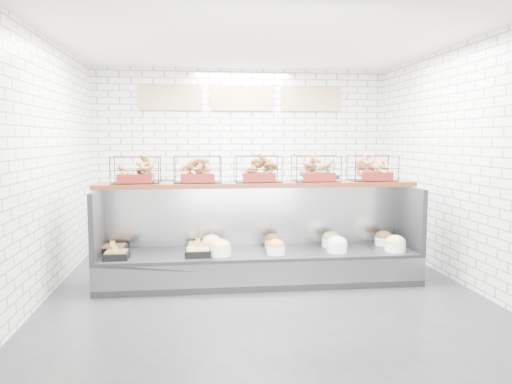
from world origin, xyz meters
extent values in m
plane|color=black|center=(0.00, 0.00, 0.00)|extent=(5.50, 5.50, 0.00)
cube|color=silver|center=(0.00, 2.75, 1.50)|extent=(5.00, 0.02, 3.00)
cube|color=silver|center=(-2.50, 0.00, 1.50)|extent=(0.02, 5.50, 3.00)
cube|color=silver|center=(2.50, 0.00, 1.50)|extent=(0.02, 5.50, 3.00)
cube|color=white|center=(0.00, 0.00, 3.00)|extent=(5.00, 5.50, 0.02)
cube|color=tan|center=(-1.20, 2.72, 2.50)|extent=(1.05, 0.03, 0.42)
cube|color=tan|center=(0.00, 2.72, 2.50)|extent=(1.05, 0.03, 0.42)
cube|color=tan|center=(1.20, 2.72, 2.50)|extent=(1.05, 0.03, 0.42)
cube|color=black|center=(0.00, 0.30, 0.20)|extent=(4.00, 0.90, 0.40)
cube|color=#93969B|center=(0.00, -0.14, 0.22)|extent=(4.00, 0.03, 0.28)
cube|color=#93969B|center=(0.00, 0.71, 0.80)|extent=(4.00, 0.08, 0.80)
cube|color=black|center=(-1.97, 0.30, 0.80)|extent=(0.06, 0.90, 0.80)
cube|color=black|center=(1.97, 0.30, 0.80)|extent=(0.06, 0.90, 0.80)
cube|color=black|center=(-1.73, 0.10, 0.44)|extent=(0.28, 0.28, 0.08)
cube|color=brown|center=(-1.73, 0.10, 0.48)|extent=(0.24, 0.24, 0.04)
cube|color=gold|center=(-1.73, 0.00, 0.53)|extent=(0.06, 0.01, 0.08)
cube|color=black|center=(-1.81, 0.44, 0.44)|extent=(0.30, 0.30, 0.08)
cube|color=brown|center=(-1.81, 0.44, 0.48)|extent=(0.26, 0.26, 0.04)
cube|color=gold|center=(-1.81, 0.33, 0.53)|extent=(0.06, 0.01, 0.08)
cube|color=black|center=(-0.78, 0.14, 0.44)|extent=(0.31, 0.31, 0.08)
cube|color=tan|center=(-0.78, 0.14, 0.48)|extent=(0.26, 0.26, 0.04)
cube|color=gold|center=(-0.78, 0.03, 0.53)|extent=(0.06, 0.01, 0.08)
cube|color=black|center=(-0.77, 0.47, 0.44)|extent=(0.28, 0.28, 0.08)
cube|color=tan|center=(-0.77, 0.47, 0.48)|extent=(0.24, 0.24, 0.04)
cube|color=gold|center=(-0.77, 0.37, 0.53)|extent=(0.06, 0.01, 0.08)
cylinder|color=white|center=(-0.51, 0.11, 0.46)|extent=(0.26, 0.26, 0.11)
ellipsoid|color=tan|center=(-0.51, 0.11, 0.52)|extent=(0.26, 0.26, 0.18)
cylinder|color=white|center=(-0.60, 0.44, 0.46)|extent=(0.25, 0.25, 0.11)
ellipsoid|color=white|center=(-0.60, 0.44, 0.52)|extent=(0.24, 0.24, 0.17)
cylinder|color=white|center=(0.17, 0.10, 0.46)|extent=(0.22, 0.22, 0.11)
ellipsoid|color=orange|center=(0.17, 0.10, 0.52)|extent=(0.22, 0.22, 0.15)
cylinder|color=white|center=(0.20, 0.48, 0.46)|extent=(0.22, 0.22, 0.11)
ellipsoid|color=brown|center=(0.20, 0.48, 0.52)|extent=(0.22, 0.22, 0.15)
cylinder|color=white|center=(0.96, 0.14, 0.46)|extent=(0.25, 0.25, 0.11)
ellipsoid|color=silver|center=(0.96, 0.14, 0.52)|extent=(0.25, 0.25, 0.17)
cylinder|color=white|center=(0.97, 0.46, 0.46)|extent=(0.25, 0.25, 0.11)
ellipsoid|color=olive|center=(0.97, 0.46, 0.52)|extent=(0.24, 0.24, 0.17)
cylinder|color=white|center=(1.70, 0.09, 0.46)|extent=(0.26, 0.26, 0.11)
ellipsoid|color=tan|center=(1.70, 0.09, 0.52)|extent=(0.26, 0.26, 0.18)
cylinder|color=white|center=(1.69, 0.46, 0.46)|extent=(0.23, 0.23, 0.11)
ellipsoid|color=brown|center=(1.69, 0.46, 0.52)|extent=(0.23, 0.23, 0.16)
cube|color=#471D0F|center=(0.00, 0.52, 1.23)|extent=(4.10, 0.50, 0.06)
cube|color=black|center=(-1.53, 0.52, 1.43)|extent=(0.60, 0.38, 0.34)
cube|color=#5F1211|center=(-1.53, 0.32, 1.33)|extent=(0.42, 0.02, 0.11)
cube|color=black|center=(-0.77, 0.52, 1.43)|extent=(0.60, 0.38, 0.34)
cube|color=#5F1211|center=(-0.77, 0.32, 1.33)|extent=(0.42, 0.02, 0.11)
cube|color=black|center=(0.00, 0.52, 1.43)|extent=(0.60, 0.38, 0.34)
cube|color=#5F1211|center=(0.00, 0.32, 1.33)|extent=(0.42, 0.02, 0.11)
cube|color=black|center=(0.77, 0.52, 1.43)|extent=(0.60, 0.38, 0.34)
cube|color=#5F1211|center=(0.77, 0.32, 1.33)|extent=(0.42, 0.02, 0.11)
cube|color=black|center=(1.53, 0.52, 1.43)|extent=(0.60, 0.38, 0.34)
cube|color=#5F1211|center=(1.53, 0.32, 1.33)|extent=(0.42, 0.02, 0.11)
cube|color=#93969B|center=(0.00, 2.43, 0.45)|extent=(4.00, 0.60, 0.90)
cube|color=black|center=(-1.35, 2.41, 1.02)|extent=(0.40, 0.30, 0.24)
cube|color=silver|center=(-0.73, 2.39, 0.99)|extent=(0.35, 0.28, 0.18)
cylinder|color=#B82E2E|center=(0.73, 2.42, 1.01)|extent=(0.09, 0.09, 0.22)
cube|color=black|center=(1.46, 2.44, 1.05)|extent=(0.30, 0.30, 0.30)
camera|label=1|loc=(-0.78, -5.84, 1.82)|focal=35.00mm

